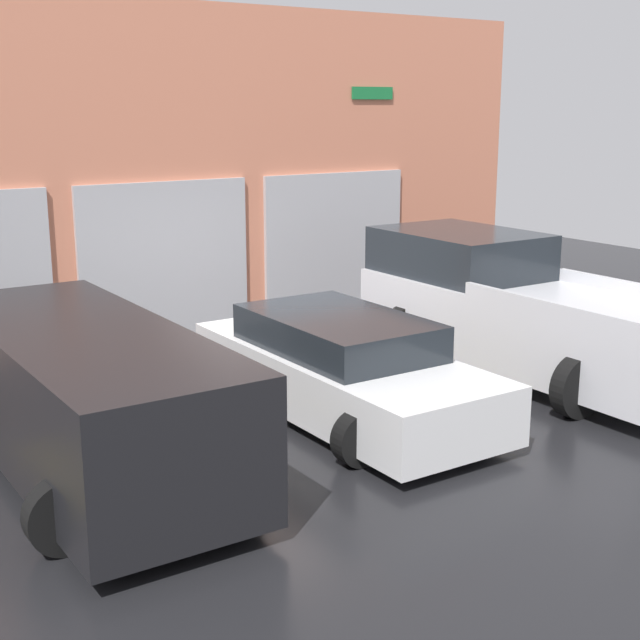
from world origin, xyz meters
TOP-DOWN VIEW (x-y plane):
  - ground_plane at (0.00, 0.00)m, footprint 28.00×28.00m
  - shophouse_building at (-0.01, 3.29)m, footprint 14.34×0.68m
  - pickup_truck at (3.19, -1.47)m, footprint 2.50×5.36m
  - sedan_white at (0.00, -1.74)m, footprint 2.14×4.53m
  - sedan_side at (-3.19, -1.76)m, footprint 2.21×4.99m
  - parking_stripe_left at (-1.60, -1.77)m, footprint 0.12×2.20m
  - parking_stripe_centre at (1.60, -1.77)m, footprint 0.12×2.20m
  - parking_stripe_right at (4.79, -1.77)m, footprint 0.12×2.20m

SIDE VIEW (x-z plane):
  - ground_plane at x=0.00m, z-range 0.00..0.00m
  - parking_stripe_left at x=-1.60m, z-range 0.00..0.01m
  - parking_stripe_centre at x=1.60m, z-range 0.00..0.01m
  - parking_stripe_right at x=4.79m, z-range 0.00..0.01m
  - sedan_white at x=0.00m, z-range -0.03..1.21m
  - sedan_side at x=-3.19m, z-range 0.07..1.61m
  - pickup_truck at x=3.19m, z-range -0.06..1.81m
  - shophouse_building at x=-0.01m, z-range -0.05..5.26m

